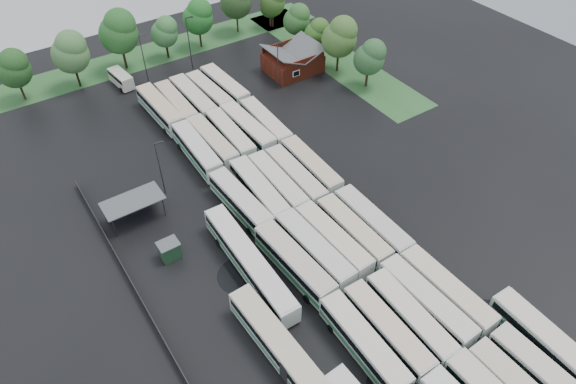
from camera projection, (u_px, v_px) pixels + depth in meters
ground at (327, 264)px, 66.45m from camera, size 160.00×160.00×0.00m
brick_building at (293, 62)px, 100.70m from camera, size 10.07×8.60×5.39m
wash_shed at (132, 202)px, 70.64m from camera, size 8.20×4.20×3.58m
utility_hut at (169, 250)px, 66.52m from camera, size 2.70×2.20×2.62m
grass_strip_north at (145, 56)px, 106.27m from camera, size 80.00×10.00×0.01m
grass_strip_east at (332, 57)px, 106.07m from camera, size 10.00×50.00×0.01m
west_fence at (141, 299)px, 61.80m from camera, size 0.10×50.00×1.20m
bus_r0c4 at (546, 379)px, 53.03m from camera, size 3.07×12.90×3.57m
bus_r1c0 at (364, 344)px, 55.96m from camera, size 3.13×13.06×3.62m
bus_r1c1 at (387, 330)px, 57.18m from camera, size 3.00×12.87×3.57m
bus_r1c2 at (410, 318)px, 58.38m from camera, size 3.14×12.89×3.56m
bus_r1c3 at (426, 302)px, 59.82m from camera, size 3.07×13.27×3.68m
bus_r1c4 at (446, 291)px, 60.99m from camera, size 3.03×13.19×3.66m
bus_r2c0 at (294, 263)px, 64.03m from camera, size 3.52×13.57×3.74m
bus_r2c1 at (314, 250)px, 65.53m from camera, size 3.29×13.51×3.74m
bus_r2c2 at (333, 241)px, 66.77m from camera, size 3.17×13.19×3.65m
bus_r2c3 at (353, 232)px, 67.97m from camera, size 2.75×12.78×3.56m
bus_r2c4 at (372, 223)px, 69.01m from camera, size 2.84×13.23×3.68m
bus_r3c0 at (241, 202)px, 72.02m from camera, size 3.23×13.09×3.62m
bus_r3c1 at (259, 191)px, 73.54m from camera, size 3.45×13.48×3.72m
bus_r3c2 at (278, 184)px, 74.74m from camera, size 3.14×13.04×3.61m
bus_r3c3 at (295, 177)px, 75.85m from camera, size 3.05×13.03×3.61m
bus_r3c4 at (311, 167)px, 77.54m from camera, size 3.10×12.98×3.59m
bus_r4c0 at (197, 150)px, 80.37m from camera, size 3.27×13.30×3.68m
bus_r4c1 at (213, 143)px, 81.88m from camera, size 2.83×13.01×3.62m
bus_r4c2 at (230, 136)px, 83.22m from camera, size 3.15×12.93×3.58m
bus_r4c3 at (248, 129)px, 84.47m from camera, size 3.09×13.34×3.70m
bus_r4c4 at (265, 124)px, 85.55m from camera, size 3.21×13.14×3.63m
bus_r5c0 at (160, 109)px, 88.62m from camera, size 3.20×13.56×3.76m
bus_r5c1 at (177, 105)px, 89.74m from camera, size 2.94×12.91×3.58m
bus_r5c2 at (193, 99)px, 90.90m from camera, size 2.91×13.43×3.74m
bus_r5c3 at (210, 93)px, 92.39m from camera, size 3.20×12.87×3.56m
bus_r5c4 at (225, 87)px, 93.96m from camera, size 3.32×13.23×3.65m
artic_bus_west_b at (249, 262)px, 64.14m from camera, size 3.30×19.61×3.63m
artic_bus_west_c at (289, 359)px, 54.60m from camera, size 3.42×19.83×3.67m
artic_bus_east at (573, 367)px, 53.90m from camera, size 3.35×20.27×3.75m
minibus at (121, 78)px, 97.00m from camera, size 2.97×6.44×2.72m
tree_north_0 at (14, 68)px, 90.10m from camera, size 6.08×6.08×10.07m
tree_north_1 at (71, 52)px, 92.88m from camera, size 6.77×6.77×11.21m
tree_north_2 at (119, 31)px, 97.37m from camera, size 7.39×7.39×12.24m
tree_north_3 at (165, 31)px, 101.96m from camera, size 5.36×5.36×8.87m
tree_north_4 at (199, 16)px, 104.70m from camera, size 6.29×6.29×10.42m
tree_north_6 at (271, 6)px, 113.03m from camera, size 4.48×4.47×7.40m
tree_east_0 at (370, 57)px, 93.67m from camera, size 5.75×5.75×9.52m
tree_east_1 at (340, 37)px, 97.08m from camera, size 6.79×6.79×11.25m
tree_east_2 at (317, 32)px, 102.66m from camera, size 4.93×4.93×8.17m
tree_east_3 at (297, 19)px, 105.73m from camera, size 5.49×5.49×9.10m
tree_east_4 at (273, 1)px, 112.06m from camera, size 5.61×5.61×9.29m
lamp_post_ne at (278, 63)px, 93.51m from camera, size 1.44×0.28×9.35m
lamp_post_nw at (160, 165)px, 72.66m from camera, size 1.42×0.28×9.24m
lamp_post_back_w at (144, 56)px, 94.85m from camera, size 1.51×0.29×9.78m
lamp_post_back_e at (189, 40)px, 98.35m from camera, size 1.65×0.32×10.68m
puddle_1 at (508, 352)px, 57.37m from camera, size 3.28×3.28×0.01m
puddle_2 at (241, 275)px, 65.16m from camera, size 6.05×6.05×0.01m
puddle_3 at (356, 259)px, 67.08m from camera, size 4.03×4.03×0.01m
puddle_4 at (491, 313)px, 61.08m from camera, size 3.95×3.95×0.01m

